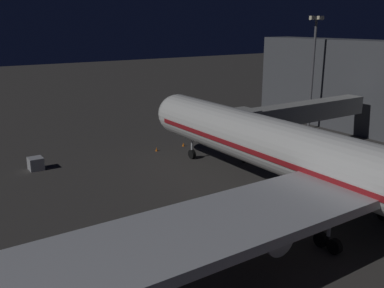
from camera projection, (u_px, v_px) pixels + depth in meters
ground_plane at (274, 196)px, 43.76m from camera, size 320.00×320.00×0.00m
airliner_at_gate at (356, 173)px, 35.03m from camera, size 57.40×61.08×16.99m
jet_bridge at (292, 114)px, 57.08m from camera, size 23.75×3.40×6.86m
apron_floodlight_mast at (313, 65)px, 68.99m from camera, size 2.90×0.50×18.11m
baggage_container_near_belt at (36, 164)px, 51.45m from camera, size 1.65×1.73×1.50m
traffic_cone_nose_port at (183, 144)px, 61.34m from camera, size 0.36×0.36×0.55m
traffic_cone_nose_starboard at (157, 149)px, 58.99m from camera, size 0.36×0.36×0.55m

